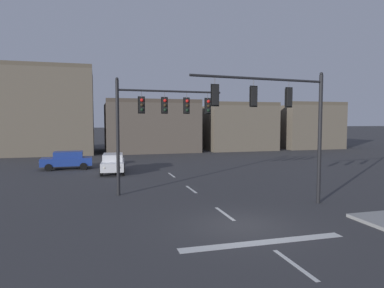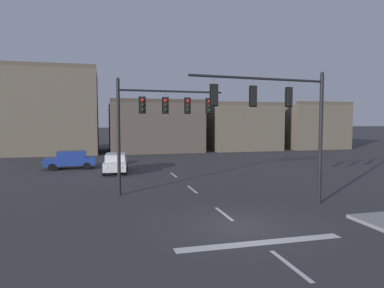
{
  "view_description": "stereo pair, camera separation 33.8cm",
  "coord_description": "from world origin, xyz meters",
  "views": [
    {
      "loc": [
        -5.81,
        -13.14,
        4.44
      ],
      "look_at": [
        -0.89,
        4.59,
        3.17
      ],
      "focal_mm": 32.33,
      "sensor_mm": 36.0,
      "label": 1
    },
    {
      "loc": [
        -5.48,
        -13.22,
        4.44
      ],
      "look_at": [
        -0.89,
        4.59,
        3.17
      ],
      "focal_mm": 32.33,
      "sensor_mm": 36.0,
      "label": 2
    }
  ],
  "objects": [
    {
      "name": "car_lot_middle",
      "position": [
        -4.51,
        16.38,
        0.86
      ],
      "size": [
        2.2,
        4.56,
        1.61
      ],
      "color": "silver",
      "rests_on": "ground"
    },
    {
      "name": "signal_mast_far_side",
      "position": [
        -2.36,
        7.62,
        4.78
      ],
      "size": [
        6.61,
        0.67,
        6.91
      ],
      "color": "black",
      "rests_on": "ground"
    },
    {
      "name": "car_lot_nearside",
      "position": [
        -8.4,
        19.82,
        0.86
      ],
      "size": [
        4.48,
        1.98,
        1.61
      ],
      "color": "navy",
      "rests_on": "ground"
    },
    {
      "name": "stop_bar_paint",
      "position": [
        0.0,
        -2.0,
        0.0
      ],
      "size": [
        6.4,
        0.5,
        0.01
      ],
      "primitive_type": "cube",
      "color": "silver",
      "rests_on": "ground"
    },
    {
      "name": "ground_plane",
      "position": [
        0.0,
        0.0,
        0.0
      ],
      "size": [
        400.0,
        400.0,
        0.0
      ],
      "primitive_type": "plane",
      "color": "#353538"
    },
    {
      "name": "lane_centreline",
      "position": [
        0.0,
        2.0,
        0.0
      ],
      "size": [
        0.16,
        26.4,
        0.01
      ],
      "color": "silver",
      "rests_on": "ground"
    },
    {
      "name": "building_row",
      "position": [
        2.46,
        36.48,
        4.14
      ],
      "size": [
        48.8,
        11.4,
        11.31
      ],
      "color": "#665B4C",
      "rests_on": "ground"
    },
    {
      "name": "signal_mast_near_side",
      "position": [
        3.22,
        2.4,
        4.87
      ],
      "size": [
        7.49,
        1.02,
        6.95
      ],
      "color": "black",
      "rests_on": "ground"
    }
  ]
}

